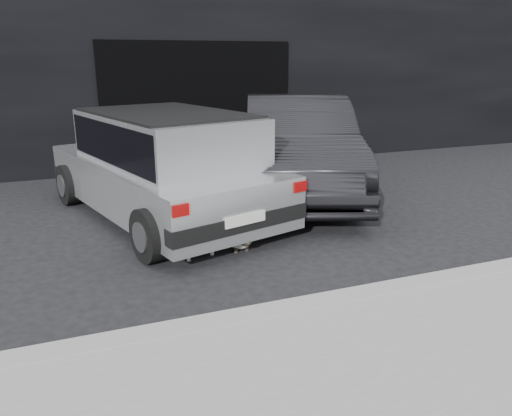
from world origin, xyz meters
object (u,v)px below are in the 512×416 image
object	(u,v)px
silver_hatchback	(164,161)
cat_siamese	(237,238)
second_car	(297,145)
cat_white	(200,241)

from	to	relation	value
silver_hatchback	cat_siamese	distance (m)	1.82
second_car	cat_siamese	xyz separation A→B (m)	(-1.89, -2.26, -0.68)
silver_hatchback	second_car	world-z (taller)	second_car
second_car	cat_white	size ratio (longest dim) A/B	6.37
silver_hatchback	cat_siamese	size ratio (longest dim) A/B	5.25
silver_hatchback	second_car	distance (m)	2.55
second_car	silver_hatchback	bearing A→B (deg)	-143.65
cat_white	silver_hatchback	bearing A→B (deg)	166.67
silver_hatchback	cat_white	world-z (taller)	silver_hatchback
second_car	cat_siamese	distance (m)	3.03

